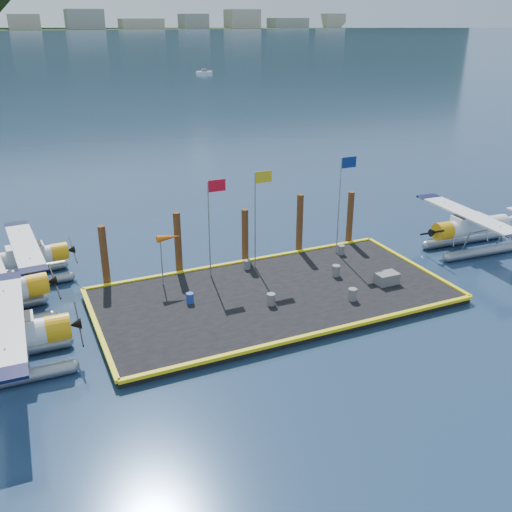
{
  "coord_description": "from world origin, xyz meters",
  "views": [
    {
      "loc": [
        -13.02,
        -26.42,
        15.02
      ],
      "look_at": [
        -0.25,
        2.0,
        2.01
      ],
      "focal_mm": 40.0,
      "sensor_mm": 36.0,
      "label": 1
    }
  ],
  "objects_px": {
    "drum_4": "(341,250)",
    "windsock": "(168,239)",
    "drum_2": "(336,271)",
    "flagpole_yellow": "(258,205)",
    "drum_1": "(352,294)",
    "seaplane_c": "(20,261)",
    "piling_4": "(350,219)",
    "drum_5": "(247,264)",
    "flagpole_red": "(212,213)",
    "flagpole_blue": "(342,191)",
    "piling_0": "(105,258)",
    "piling_2": "(245,237)",
    "piling_3": "(300,225)",
    "drum_0": "(190,298)",
    "seaplane_d": "(473,229)",
    "drum_3": "(271,299)",
    "crate": "(387,278)",
    "piling_1": "(178,245)"
  },
  "relations": [
    {
      "from": "drum_4",
      "to": "windsock",
      "type": "relative_size",
      "value": 0.2
    },
    {
      "from": "drum_2",
      "to": "flagpole_yellow",
      "type": "distance_m",
      "value": 6.23
    },
    {
      "from": "drum_1",
      "to": "drum_4",
      "type": "bearing_deg",
      "value": 63.28
    },
    {
      "from": "seaplane_c",
      "to": "piling_4",
      "type": "height_order",
      "value": "piling_4"
    },
    {
      "from": "drum_5",
      "to": "windsock",
      "type": "bearing_deg",
      "value": -179.46
    },
    {
      "from": "flagpole_red",
      "to": "piling_4",
      "type": "height_order",
      "value": "flagpole_red"
    },
    {
      "from": "drum_5",
      "to": "flagpole_blue",
      "type": "relative_size",
      "value": 0.09
    },
    {
      "from": "piling_0",
      "to": "windsock",
      "type": "bearing_deg",
      "value": -24.73
    },
    {
      "from": "drum_2",
      "to": "piling_2",
      "type": "relative_size",
      "value": 0.18
    },
    {
      "from": "piling_3",
      "to": "piling_2",
      "type": "bearing_deg",
      "value": 180.0
    },
    {
      "from": "drum_0",
      "to": "drum_1",
      "type": "height_order",
      "value": "drum_1"
    },
    {
      "from": "drum_0",
      "to": "drum_2",
      "type": "relative_size",
      "value": 0.85
    },
    {
      "from": "drum_2",
      "to": "flagpole_red",
      "type": "distance_m",
      "value": 8.35
    },
    {
      "from": "piling_2",
      "to": "flagpole_yellow",
      "type": "bearing_deg",
      "value": -82.79
    },
    {
      "from": "seaplane_d",
      "to": "piling_2",
      "type": "relative_size",
      "value": 2.67
    },
    {
      "from": "drum_1",
      "to": "drum_3",
      "type": "xyz_separation_m",
      "value": [
        -4.41,
        1.35,
        -0.01
      ]
    },
    {
      "from": "flagpole_yellow",
      "to": "crate",
      "type": "bearing_deg",
      "value": -41.71
    },
    {
      "from": "flagpole_blue",
      "to": "windsock",
      "type": "height_order",
      "value": "flagpole_blue"
    },
    {
      "from": "drum_3",
      "to": "drum_4",
      "type": "height_order",
      "value": "drum_3"
    },
    {
      "from": "piling_4",
      "to": "flagpole_red",
      "type": "bearing_deg",
      "value": -171.57
    },
    {
      "from": "piling_4",
      "to": "crate",
      "type": "bearing_deg",
      "value": -104.58
    },
    {
      "from": "flagpole_yellow",
      "to": "drum_5",
      "type": "bearing_deg",
      "value": 176.34
    },
    {
      "from": "seaplane_c",
      "to": "piling_1",
      "type": "xyz_separation_m",
      "value": [
        9.07,
        -3.0,
        0.66
      ]
    },
    {
      "from": "seaplane_d",
      "to": "drum_4",
      "type": "xyz_separation_m",
      "value": [
        -9.21,
        2.23,
        -0.85
      ]
    },
    {
      "from": "flagpole_yellow",
      "to": "piling_2",
      "type": "bearing_deg",
      "value": 97.21
    },
    {
      "from": "seaplane_c",
      "to": "drum_3",
      "type": "relative_size",
      "value": 13.99
    },
    {
      "from": "flagpole_red",
      "to": "seaplane_d",
      "type": "bearing_deg",
      "value": -8.02
    },
    {
      "from": "drum_5",
      "to": "crate",
      "type": "distance_m",
      "value": 8.62
    },
    {
      "from": "seaplane_d",
      "to": "drum_4",
      "type": "distance_m",
      "value": 9.51
    },
    {
      "from": "piling_2",
      "to": "crate",
      "type": "bearing_deg",
      "value": -48.25
    },
    {
      "from": "flagpole_yellow",
      "to": "piling_1",
      "type": "bearing_deg",
      "value": 161.21
    },
    {
      "from": "drum_2",
      "to": "windsock",
      "type": "height_order",
      "value": "windsock"
    },
    {
      "from": "drum_0",
      "to": "windsock",
      "type": "height_order",
      "value": "windsock"
    },
    {
      "from": "flagpole_red",
      "to": "flagpole_yellow",
      "type": "bearing_deg",
      "value": 0.0
    },
    {
      "from": "drum_3",
      "to": "flagpole_blue",
      "type": "distance_m",
      "value": 9.82
    },
    {
      "from": "drum_0",
      "to": "piling_2",
      "type": "relative_size",
      "value": 0.15
    },
    {
      "from": "drum_3",
      "to": "piling_4",
      "type": "height_order",
      "value": "piling_4"
    },
    {
      "from": "drum_4",
      "to": "flagpole_red",
      "type": "distance_m",
      "value": 9.69
    },
    {
      "from": "windsock",
      "to": "seaplane_d",
      "type": "bearing_deg",
      "value": -6.98
    },
    {
      "from": "drum_5",
      "to": "piling_3",
      "type": "xyz_separation_m",
      "value": [
        4.53,
        1.55,
        1.46
      ]
    },
    {
      "from": "seaplane_c",
      "to": "drum_1",
      "type": "distance_m",
      "value": 19.98
    },
    {
      "from": "seaplane_d",
      "to": "flagpole_yellow",
      "type": "bearing_deg",
      "value": 83.75
    },
    {
      "from": "drum_0",
      "to": "piling_0",
      "type": "xyz_separation_m",
      "value": [
        -3.71,
        4.54,
        1.31
      ]
    },
    {
      "from": "seaplane_d",
      "to": "piling_3",
      "type": "distance_m",
      "value": 12.12
    },
    {
      "from": "drum_4",
      "to": "flagpole_yellow",
      "type": "height_order",
      "value": "flagpole_yellow"
    },
    {
      "from": "drum_3",
      "to": "flagpole_red",
      "type": "relative_size",
      "value": 0.11
    },
    {
      "from": "flagpole_red",
      "to": "piling_0",
      "type": "distance_m",
      "value": 6.84
    },
    {
      "from": "drum_4",
      "to": "flagpole_blue",
      "type": "height_order",
      "value": "flagpole_blue"
    },
    {
      "from": "flagpole_blue",
      "to": "piling_1",
      "type": "distance_m",
      "value": 11.12
    },
    {
      "from": "piling_3",
      "to": "flagpole_yellow",
      "type": "bearing_deg",
      "value": -157.15
    }
  ]
}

